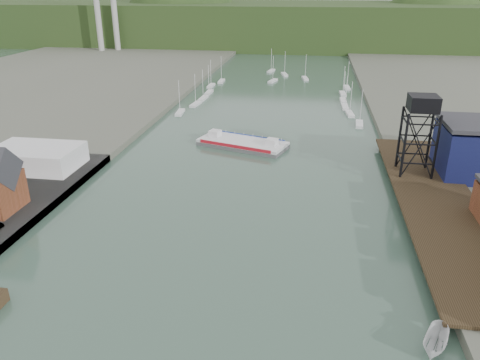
% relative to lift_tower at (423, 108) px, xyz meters
% --- Properties ---
extents(east_pier, '(14.00, 70.00, 2.45)m').
position_rel_lift_tower_xyz_m(east_pier, '(2.00, -13.00, -13.75)').
color(east_pier, black).
rests_on(east_pier, ground).
extents(white_shed, '(18.00, 12.00, 4.50)m').
position_rel_lift_tower_xyz_m(white_shed, '(-79.00, -8.00, -11.80)').
color(white_shed, silver).
rests_on(white_shed, west_quay).
extents(lift_tower, '(6.50, 6.50, 16.00)m').
position_rel_lift_tower_xyz_m(lift_tower, '(0.00, 0.00, 0.00)').
color(lift_tower, black).
rests_on(lift_tower, east_pier).
extents(marina_sailboats, '(57.71, 92.65, 0.90)m').
position_rel_lift_tower_xyz_m(marina_sailboats, '(-34.92, 80.46, -15.30)').
color(marina_sailboats, silver).
rests_on(marina_sailboats, ground).
extents(distant_hills, '(500.00, 120.00, 80.00)m').
position_rel_lift_tower_xyz_m(distant_hills, '(-38.98, 243.35, -5.27)').
color(distant_hills, '#203316').
rests_on(distant_hills, ground).
extents(chain_ferry, '(23.70, 15.23, 3.18)m').
position_rel_lift_tower_xyz_m(chain_ferry, '(-38.18, 17.01, -14.74)').
color(chain_ferry, '#535356').
rests_on(chain_ferry, ground).
extents(motorboat, '(4.70, 6.73, 2.44)m').
position_rel_lift_tower_xyz_m(motorboat, '(-6.21, -50.17, -14.43)').
color(motorboat, silver).
rests_on(motorboat, ground).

